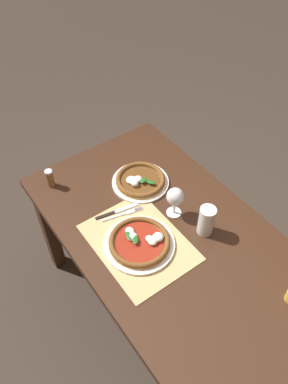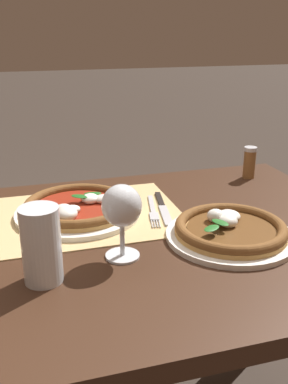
{
  "view_description": "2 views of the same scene",
  "coord_description": "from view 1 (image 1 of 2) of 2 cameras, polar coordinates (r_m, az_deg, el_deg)",
  "views": [
    {
      "loc": [
        0.7,
        -0.67,
        2.08
      ],
      "look_at": [
        -0.23,
        0.01,
        0.83
      ],
      "focal_mm": 35.0,
      "sensor_mm": 36.0,
      "label": 1
    },
    {
      "loc": [
        0.07,
        0.88,
        1.18
      ],
      "look_at": [
        -0.21,
        -0.09,
        0.81
      ],
      "focal_mm": 42.0,
      "sensor_mm": 36.0,
      "label": 2
    }
  ],
  "objects": [
    {
      "name": "wine_glass",
      "position": [
        1.66,
        4.77,
        -0.86
      ],
      "size": [
        0.08,
        0.08,
        0.16
      ],
      "color": "silver",
      "rests_on": "dining_table"
    },
    {
      "name": "dining_table",
      "position": [
        1.74,
        4.39,
        -9.07
      ],
      "size": [
        1.48,
        0.81,
        0.74
      ],
      "color": "#382114",
      "rests_on": "ground"
    },
    {
      "name": "pizza_near",
      "position": [
        1.61,
        -0.65,
        -7.63
      ],
      "size": [
        0.31,
        0.31,
        0.05
      ],
      "color": "silver",
      "rests_on": "paper_placemat"
    },
    {
      "name": "pepper_shaker",
      "position": [
        1.88,
        -14.14,
        2.07
      ],
      "size": [
        0.04,
        0.04,
        0.1
      ],
      "color": "brown",
      "rests_on": "dining_table"
    },
    {
      "name": "pint_glass",
      "position": [
        1.64,
        9.47,
        -4.37
      ],
      "size": [
        0.07,
        0.07,
        0.15
      ],
      "color": "silver",
      "rests_on": "dining_table"
    },
    {
      "name": "ground_plane",
      "position": [
        2.29,
        3.45,
        -17.96
      ],
      "size": [
        24.0,
        24.0,
        0.0
      ],
      "primitive_type": "plane",
      "color": "#382D26"
    },
    {
      "name": "paper_placemat",
      "position": [
        1.64,
        -0.81,
        -7.65
      ],
      "size": [
        0.47,
        0.36,
        0.0
      ],
      "primitive_type": "cube",
      "color": "tan",
      "rests_on": "dining_table"
    },
    {
      "name": "fork",
      "position": [
        1.73,
        -3.25,
        -3.38
      ],
      "size": [
        0.06,
        0.2,
        0.0
      ],
      "color": "#B7B7BC",
      "rests_on": "paper_placemat"
    },
    {
      "name": "pizza_far",
      "position": [
        1.85,
        -0.59,
        1.77
      ],
      "size": [
        0.28,
        0.28,
        0.05
      ],
      "color": "silver",
      "rests_on": "dining_table"
    },
    {
      "name": "knife",
      "position": [
        1.74,
        -4.08,
        -2.92
      ],
      "size": [
        0.06,
        0.21,
        0.01
      ],
      "color": "black",
      "rests_on": "paper_placemat"
    }
  ]
}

